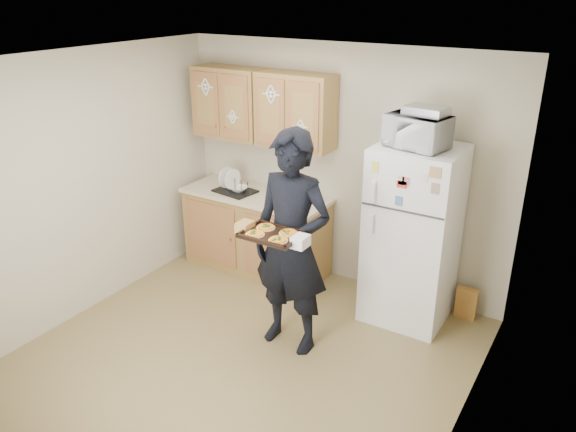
{
  "coord_description": "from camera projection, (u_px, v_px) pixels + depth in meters",
  "views": [
    {
      "loc": [
        2.44,
        -3.21,
        3.02
      ],
      "look_at": [
        0.2,
        0.45,
        1.23
      ],
      "focal_mm": 35.0,
      "sensor_mm": 36.0,
      "label": 1
    }
  ],
  "objects": [
    {
      "name": "floor",
      "position": [
        242.0,
        359.0,
        4.86
      ],
      "size": [
        3.6,
        3.6,
        0.0
      ],
      "primitive_type": "plane",
      "color": "brown",
      "rests_on": "ground"
    },
    {
      "name": "ceiling",
      "position": [
        230.0,
        63.0,
        3.9
      ],
      "size": [
        3.6,
        3.6,
        0.0
      ],
      "primitive_type": "plane",
      "color": "silver",
      "rests_on": "wall_back"
    },
    {
      "name": "wall_back",
      "position": [
        340.0,
        168.0,
        5.8
      ],
      "size": [
        3.6,
        0.04,
        2.5
      ],
      "primitive_type": "cube",
      "color": "#BAB096",
      "rests_on": "floor"
    },
    {
      "name": "wall_front",
      "position": [
        34.0,
        345.0,
        2.96
      ],
      "size": [
        3.6,
        0.04,
        2.5
      ],
      "primitive_type": "cube",
      "color": "#BAB096",
      "rests_on": "floor"
    },
    {
      "name": "wall_left",
      "position": [
        81.0,
        187.0,
        5.25
      ],
      "size": [
        0.04,
        3.6,
        2.5
      ],
      "primitive_type": "cube",
      "color": "#BAB096",
      "rests_on": "floor"
    },
    {
      "name": "wall_right",
      "position": [
        469.0,
        288.0,
        3.51
      ],
      "size": [
        0.04,
        3.6,
        2.5
      ],
      "primitive_type": "cube",
      "color": "#BAB096",
      "rests_on": "floor"
    },
    {
      "name": "refrigerator",
      "position": [
        412.0,
        236.0,
        5.2
      ],
      "size": [
        0.75,
        0.7,
        1.7
      ],
      "primitive_type": "cube",
      "color": "white",
      "rests_on": "floor"
    },
    {
      "name": "base_cabinet",
      "position": [
        256.0,
        233.0,
        6.27
      ],
      "size": [
        1.6,
        0.6,
        0.86
      ],
      "primitive_type": "cube",
      "color": "olive",
      "rests_on": "floor"
    },
    {
      "name": "countertop",
      "position": [
        256.0,
        195.0,
        6.1
      ],
      "size": [
        1.64,
        0.64,
        0.04
      ],
      "primitive_type": "cube",
      "color": "beige",
      "rests_on": "base_cabinet"
    },
    {
      "name": "upper_cab_left",
      "position": [
        230.0,
        103.0,
        6.03
      ],
      "size": [
        0.8,
        0.33,
        0.75
      ],
      "primitive_type": "cube",
      "color": "olive",
      "rests_on": "wall_back"
    },
    {
      "name": "upper_cab_right",
      "position": [
        295.0,
        111.0,
        5.64
      ],
      "size": [
        0.8,
        0.33,
        0.75
      ],
      "primitive_type": "cube",
      "color": "olive",
      "rests_on": "wall_back"
    },
    {
      "name": "cereal_box",
      "position": [
        466.0,
        303.0,
        5.41
      ],
      "size": [
        0.2,
        0.07,
        0.32
      ],
      "primitive_type": "cube",
      "color": "gold",
      "rests_on": "floor"
    },
    {
      "name": "person",
      "position": [
        292.0,
        244.0,
        4.72
      ],
      "size": [
        0.72,
        0.47,
        1.97
      ],
      "primitive_type": "imported",
      "rotation": [
        0.0,
        0.0,
        0.0
      ],
      "color": "black",
      "rests_on": "floor"
    },
    {
      "name": "baking_tray",
      "position": [
        272.0,
        235.0,
        4.41
      ],
      "size": [
        0.46,
        0.34,
        0.04
      ],
      "primitive_type": "cube",
      "rotation": [
        0.0,
        0.0,
        0.0
      ],
      "color": "black",
      "rests_on": "person"
    },
    {
      "name": "pizza_front_left",
      "position": [
        255.0,
        234.0,
        4.4
      ],
      "size": [
        0.15,
        0.15,
        0.02
      ],
      "primitive_type": "cylinder",
      "color": "orange",
      "rests_on": "baking_tray"
    },
    {
      "name": "pizza_front_right",
      "position": [
        278.0,
        240.0,
        4.29
      ],
      "size": [
        0.15,
        0.15,
        0.02
      ],
      "primitive_type": "cylinder",
      "color": "orange",
      "rests_on": "baking_tray"
    },
    {
      "name": "pizza_back_left",
      "position": [
        266.0,
        227.0,
        4.52
      ],
      "size": [
        0.15,
        0.15,
        0.02
      ],
      "primitive_type": "cylinder",
      "color": "orange",
      "rests_on": "baking_tray"
    },
    {
      "name": "pizza_back_right",
      "position": [
        289.0,
        233.0,
        4.41
      ],
      "size": [
        0.15,
        0.15,
        0.02
      ],
      "primitive_type": "cylinder",
      "color": "orange",
      "rests_on": "baking_tray"
    },
    {
      "name": "microwave",
      "position": [
        417.0,
        132.0,
        4.79
      ],
      "size": [
        0.57,
        0.44,
        0.28
      ],
      "primitive_type": "imported",
      "rotation": [
        0.0,
        0.0,
        -0.2
      ],
      "color": "white",
      "rests_on": "refrigerator"
    },
    {
      "name": "foil_pan",
      "position": [
        426.0,
        111.0,
        4.72
      ],
      "size": [
        0.38,
        0.29,
        0.07
      ],
      "primitive_type": "cube",
      "rotation": [
        0.0,
        0.0,
        -0.14
      ],
      "color": "silver",
      "rests_on": "microwave"
    },
    {
      "name": "dish_rack",
      "position": [
        235.0,
        184.0,
        6.11
      ],
      "size": [
        0.47,
        0.38,
        0.17
      ],
      "primitive_type": "cube",
      "rotation": [
        0.0,
        0.0,
        -0.14
      ],
      "color": "black",
      "rests_on": "countertop"
    },
    {
      "name": "bowl",
      "position": [
        239.0,
        189.0,
        6.1
      ],
      "size": [
        0.2,
        0.2,
        0.05
      ],
      "primitive_type": "imported",
      "rotation": [
        0.0,
        0.0,
        0.02
      ],
      "color": "silver",
      "rests_on": "dish_rack"
    },
    {
      "name": "soap_bottle",
      "position": [
        280.0,
        197.0,
        5.75
      ],
      "size": [
        0.1,
        0.1,
        0.18
      ],
      "primitive_type": "imported",
      "rotation": [
        0.0,
        0.0,
        0.23
      ],
      "color": "white",
      "rests_on": "countertop"
    }
  ]
}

